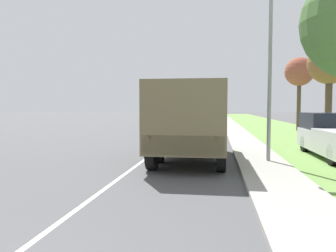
# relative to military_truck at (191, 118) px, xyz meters

# --- Properties ---
(ground_plane) EXTENTS (180.00, 180.00, 0.00)m
(ground_plane) POSITION_rel_military_truck_xyz_m (-1.85, 29.11, -1.67)
(ground_plane) COLOR #4C4C4F
(lane_centre_stripe) EXTENTS (0.12, 120.00, 0.00)m
(lane_centre_stripe) POSITION_rel_military_truck_xyz_m (-1.85, 29.11, -1.67)
(lane_centre_stripe) COLOR silver
(lane_centre_stripe) RESTS_ON ground
(sidewalk_right) EXTENTS (1.80, 120.00, 0.12)m
(sidewalk_right) POSITION_rel_military_truck_xyz_m (2.65, 29.11, -1.61)
(sidewalk_right) COLOR #9E9B93
(sidewalk_right) RESTS_ON ground
(grass_strip_right) EXTENTS (7.00, 120.00, 0.02)m
(grass_strip_right) POSITION_rel_military_truck_xyz_m (7.05, 29.11, -1.66)
(grass_strip_right) COLOR #6B9347
(grass_strip_right) RESTS_ON ground
(military_truck) EXTENTS (2.58, 6.61, 2.93)m
(military_truck) POSITION_rel_military_truck_xyz_m (0.00, 0.00, 0.00)
(military_truck) COLOR #545B3D
(military_truck) RESTS_ON ground
(car_nearest_ahead) EXTENTS (1.78, 4.67, 1.60)m
(car_nearest_ahead) POSITION_rel_military_truck_xyz_m (0.10, 10.67, -0.95)
(car_nearest_ahead) COLOR #336B3D
(car_nearest_ahead) RESTS_ON ground
(car_second_ahead) EXTENTS (1.86, 4.63, 1.71)m
(car_second_ahead) POSITION_rel_military_truck_xyz_m (-0.21, 25.29, -0.91)
(car_second_ahead) COLOR #B7BABF
(car_second_ahead) RESTS_ON ground
(lamp_post) EXTENTS (1.69, 0.24, 7.09)m
(lamp_post) POSITION_rel_military_truck_xyz_m (2.70, -0.25, 2.67)
(lamp_post) COLOR gray
(lamp_post) RESTS_ON sidewalk_right
(tree_mid_right) EXTENTS (2.48, 2.48, 5.91)m
(tree_mid_right) POSITION_rel_military_truck_xyz_m (7.51, 7.70, 2.92)
(tree_mid_right) COLOR #4C3D2D
(tree_mid_right) RESTS_ON grass_strip_right
(tree_far_right) EXTENTS (2.53, 2.53, 6.48)m
(tree_far_right) POSITION_rel_military_truck_xyz_m (8.24, 17.77, 3.48)
(tree_far_right) COLOR #4C3D2D
(tree_far_right) RESTS_ON grass_strip_right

